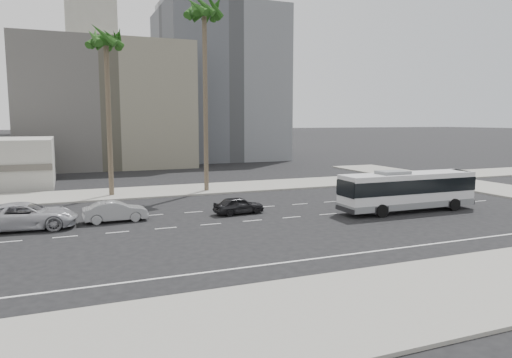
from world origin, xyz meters
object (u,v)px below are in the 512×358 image
car_c (26,216)px  palm_near (204,15)px  car_b (115,211)px  car_a (239,205)px  city_bus (408,190)px  palm_mid (106,43)px

car_c → palm_near: (15.03, 10.90, 15.73)m
car_b → car_a: bearing=-95.2°
city_bus → car_a: size_ratio=2.93×
car_a → palm_mid: 19.26m
car_a → palm_near: (0.80, 11.32, 15.95)m
car_a → city_bus: bearing=-112.4°
car_a → car_b: 8.76m
city_bus → car_c: bearing=171.1°
car_c → palm_near: bearing=-49.2°
car_b → car_c: bearing=91.9°
car_c → palm_mid: (6.24, 11.41, 12.72)m
car_c → palm_mid: size_ratio=0.41×
city_bus → car_c: size_ratio=1.78×
palm_near → palm_mid: 9.31m
car_a → car_c: bearing=83.6°
car_b → palm_mid: bearing=-4.5°
city_bus → palm_mid: 28.25m
car_b → car_c: (-5.50, -0.26, 0.16)m
car_a → car_c: 14.24m
car_b → palm_near: bearing=-42.6°
car_b → palm_mid: 17.05m
car_a → palm_near: bearing=-8.7°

